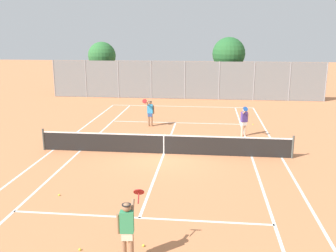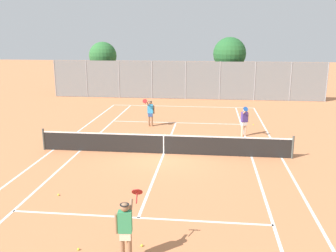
% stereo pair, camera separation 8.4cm
% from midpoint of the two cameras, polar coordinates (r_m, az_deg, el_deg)
% --- Properties ---
extents(ground_plane, '(120.00, 120.00, 0.00)m').
position_cam_midpoint_polar(ground_plane, '(17.90, -0.53, -4.26)').
color(ground_plane, '#CC7A4C').
extents(court_line_markings, '(11.10, 23.90, 0.01)m').
position_cam_midpoint_polar(court_line_markings, '(17.90, -0.53, -4.25)').
color(court_line_markings, silver).
rests_on(court_line_markings, ground).
extents(tennis_net, '(12.00, 0.10, 1.07)m').
position_cam_midpoint_polar(tennis_net, '(17.75, -0.53, -2.70)').
color(tennis_net, '#474C47').
rests_on(tennis_net, ground).
extents(player_near_side, '(0.62, 0.77, 1.77)m').
position_cam_midpoint_polar(player_near_side, '(9.65, -6.26, -15.15)').
color(player_near_side, '#936B4C').
rests_on(player_near_side, ground).
extents(player_far_left, '(0.64, 0.75, 1.77)m').
position_cam_midpoint_polar(player_far_left, '(22.95, -2.61, 2.22)').
color(player_far_left, '#936B4C').
rests_on(player_far_left, ground).
extents(player_far_right, '(0.43, 0.89, 1.77)m').
position_cam_midpoint_polar(player_far_right, '(21.11, 11.67, 0.90)').
color(player_far_right, beige).
rests_on(player_far_right, ground).
extents(loose_tennis_ball_0, '(0.07, 0.07, 0.07)m').
position_cam_midpoint_polar(loose_tennis_ball_0, '(14.03, -16.18, -10.02)').
color(loose_tennis_ball_0, '#D1DB33').
rests_on(loose_tennis_ball_0, ground).
extents(loose_tennis_ball_1, '(0.07, 0.07, 0.07)m').
position_cam_midpoint_polar(loose_tennis_ball_1, '(24.00, 12.97, 0.21)').
color(loose_tennis_ball_1, '#D1DB33').
rests_on(loose_tennis_ball_1, ground).
extents(loose_tennis_ball_2, '(0.07, 0.07, 0.07)m').
position_cam_midpoint_polar(loose_tennis_ball_2, '(20.01, 1.70, -2.18)').
color(loose_tennis_ball_2, '#D1DB33').
rests_on(loose_tennis_ball_2, ground).
extents(loose_tennis_ball_3, '(0.07, 0.07, 0.07)m').
position_cam_midpoint_polar(loose_tennis_ball_3, '(10.72, -13.28, -17.80)').
color(loose_tennis_ball_3, '#D1DB33').
rests_on(loose_tennis_ball_3, ground).
extents(loose_tennis_ball_4, '(0.07, 0.07, 0.07)m').
position_cam_midpoint_polar(loose_tennis_ball_4, '(10.63, -3.77, -17.70)').
color(loose_tennis_ball_4, '#D1DB33').
rests_on(loose_tennis_ball_4, ground).
extents(back_fence, '(23.57, 0.08, 3.27)m').
position_cam_midpoint_polar(back_fence, '(32.52, 2.78, 6.99)').
color(back_fence, gray).
rests_on(back_fence, ground).
extents(tree_behind_left, '(2.60, 2.60, 4.80)m').
position_cam_midpoint_polar(tree_behind_left, '(36.56, -9.79, 10.39)').
color(tree_behind_left, brown).
rests_on(tree_behind_left, ground).
extents(tree_behind_right, '(2.92, 2.92, 5.26)m').
position_cam_midpoint_polar(tree_behind_right, '(34.42, 9.30, 10.67)').
color(tree_behind_right, brown).
rests_on(tree_behind_right, ground).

